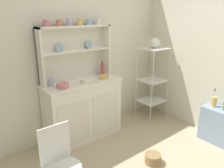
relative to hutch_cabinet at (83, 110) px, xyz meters
name	(u,v)px	position (x,y,z in m)	size (l,w,h in m)	color
wall_back	(75,54)	(0.06, 0.26, 0.79)	(3.84, 0.05, 2.50)	silver
hutch_cabinet	(83,110)	(0.00, 0.00, 0.00)	(1.15, 0.45, 0.90)	white
hutch_shelf_unit	(75,49)	(0.00, 0.17, 0.88)	(1.07, 0.18, 0.77)	silver
bakers_rack	(153,76)	(1.33, -0.15, 0.31)	(0.44, 0.39, 1.27)	silver
side_shelf_blue	(219,125)	(1.50, -1.32, -0.20)	(0.28, 0.48, 0.52)	#849EBC
wire_chair	(59,160)	(-0.82, -0.92, 0.05)	(0.36, 0.36, 0.85)	white
floor_basket	(153,159)	(0.37, -1.07, -0.40)	(0.20, 0.20, 0.13)	#93754C
cup_rose_0	(46,23)	(-0.40, 0.12, 1.25)	(0.09, 0.08, 0.09)	#D17A84
cup_terracotta_1	(59,23)	(-0.23, 0.12, 1.25)	(0.08, 0.07, 0.08)	#C67556
cup_lilac_2	(69,22)	(-0.08, 0.12, 1.25)	(0.08, 0.07, 0.09)	#B79ECC
cup_gold_3	(80,22)	(0.08, 0.12, 1.25)	(0.09, 0.08, 0.08)	#DBB760
cup_sky_4	(89,22)	(0.23, 0.12, 1.25)	(0.10, 0.08, 0.09)	#8EB2D1
cup_cream_5	(99,22)	(0.39, 0.12, 1.25)	(0.10, 0.08, 0.08)	silver
bowl_mixing_large	(63,85)	(-0.34, -0.07, 0.47)	(0.16, 0.16, 0.06)	#D17A84
bowl_floral_medium	(85,81)	(0.00, -0.07, 0.47)	(0.13, 0.13, 0.05)	silver
bowl_cream_small	(104,77)	(0.34, -0.07, 0.46)	(0.14, 0.14, 0.05)	#DBB760
jam_bottle	(102,70)	(0.42, 0.09, 0.53)	(0.06, 0.06, 0.22)	#B74C47
utensil_jar	(51,82)	(-0.42, 0.08, 0.50)	(0.08, 0.08, 0.25)	#B2B7C6
porcelain_teapot	(155,43)	(1.33, -0.15, 0.89)	(0.26, 0.17, 0.19)	white
flower_vase	(214,100)	(1.50, -1.20, 0.16)	(0.08, 0.08, 0.29)	#DBB760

